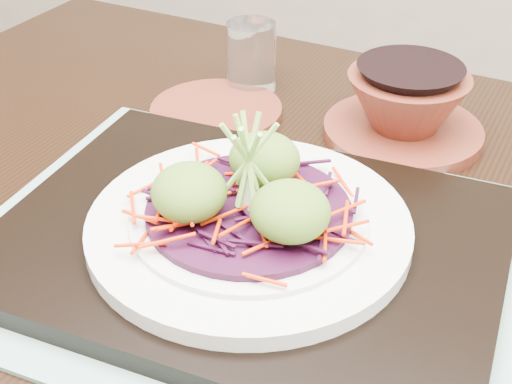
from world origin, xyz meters
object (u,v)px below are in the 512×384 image
(serving_tray, at_px, (249,241))
(water_glass, at_px, (251,57))
(dining_table, at_px, (306,303))
(terracotta_side_plate, at_px, (216,111))
(white_plate, at_px, (249,224))
(terracotta_bowl_set, at_px, (405,110))

(serving_tray, bearing_deg, water_glass, 112.37)
(dining_table, relative_size, water_glass, 15.25)
(water_glass, bearing_deg, dining_table, -60.75)
(serving_tray, xyz_separation_m, terracotta_side_plate, (-0.12, 0.24, -0.01))
(white_plate, bearing_deg, terracotta_side_plate, 117.12)
(dining_table, xyz_separation_m, water_glass, (-0.15, 0.26, 0.15))
(terracotta_bowl_set, bearing_deg, white_plate, -111.03)
(white_plate, bearing_deg, serving_tray, -173.88)
(terracotta_side_plate, bearing_deg, serving_tray, -62.88)
(dining_table, bearing_deg, terracotta_side_plate, 141.86)
(dining_table, bearing_deg, white_plate, -114.84)
(serving_tray, bearing_deg, white_plate, 10.40)
(dining_table, relative_size, terracotta_bowl_set, 5.43)
(dining_table, distance_m, terracotta_side_plate, 0.27)
(dining_table, bearing_deg, serving_tray, -114.84)
(dining_table, distance_m, serving_tray, 0.14)
(water_glass, height_order, terracotta_bowl_set, water_glass)
(white_plate, distance_m, terracotta_side_plate, 0.27)
(water_glass, relative_size, terracotta_bowl_set, 0.36)
(terracotta_side_plate, bearing_deg, terracotta_bowl_set, 4.80)
(white_plate, xyz_separation_m, water_glass, (-0.11, 0.32, 0.01))
(terracotta_side_plate, height_order, terracotta_bowl_set, terracotta_bowl_set)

